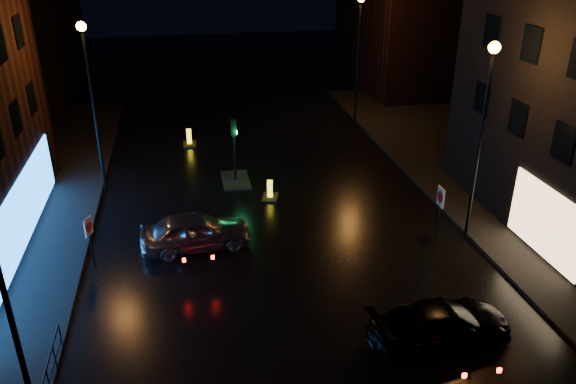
% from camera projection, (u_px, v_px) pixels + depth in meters
% --- Properties ---
extents(ground, '(120.00, 120.00, 0.00)m').
position_uv_depth(ground, '(323.00, 359.00, 17.43)').
color(ground, black).
rests_on(ground, ground).
extents(pavement_right, '(12.00, 44.00, 0.15)m').
position_uv_depth(pavement_right, '(565.00, 205.00, 26.92)').
color(pavement_right, black).
rests_on(pavement_right, ground).
extents(building_far_left, '(8.00, 16.00, 14.00)m').
position_uv_depth(building_far_left, '(9.00, 2.00, 42.73)').
color(building_far_left, black).
rests_on(building_far_left, ground).
extents(building_far_right, '(8.00, 14.00, 12.00)m').
position_uv_depth(building_far_right, '(406.00, 11.00, 45.86)').
color(building_far_right, black).
rests_on(building_far_right, ground).
extents(street_lamp_lfar, '(0.44, 0.44, 8.37)m').
position_uv_depth(street_lamp_lfar, '(90.00, 84.00, 26.13)').
color(street_lamp_lfar, black).
rests_on(street_lamp_lfar, ground).
extents(street_lamp_rnear, '(0.44, 0.44, 8.37)m').
position_uv_depth(street_lamp_rnear, '(484.00, 115.00, 21.73)').
color(street_lamp_rnear, black).
rests_on(street_lamp_rnear, ground).
extents(street_lamp_rfar, '(0.44, 0.44, 8.37)m').
position_uv_depth(street_lamp_rfar, '(359.00, 41.00, 35.93)').
color(street_lamp_rfar, black).
rests_on(street_lamp_rfar, ground).
extents(traffic_signal, '(1.40, 2.40, 3.45)m').
position_uv_depth(traffic_signal, '(235.00, 173.00, 29.43)').
color(traffic_signal, black).
rests_on(traffic_signal, ground).
extents(silver_hatchback, '(4.68, 2.23, 1.54)m').
position_uv_depth(silver_hatchback, '(196.00, 231.00, 23.20)').
color(silver_hatchback, '#989B9F').
rests_on(silver_hatchback, ground).
extents(dark_sedan, '(4.98, 2.54, 1.38)m').
position_uv_depth(dark_sedan, '(441.00, 324.00, 17.89)').
color(dark_sedan, black).
rests_on(dark_sedan, ground).
extents(bollard_near, '(1.00, 1.25, 0.96)m').
position_uv_depth(bollard_near, '(270.00, 194.00, 27.70)').
color(bollard_near, black).
rests_on(bollard_near, ground).
extents(bollard_far, '(0.81, 1.19, 1.03)m').
position_uv_depth(bollard_far, '(189.00, 141.00, 34.51)').
color(bollard_far, black).
rests_on(bollard_far, ground).
extents(road_sign_left, '(0.24, 0.51, 2.19)m').
position_uv_depth(road_sign_left, '(89.00, 231.00, 21.42)').
color(road_sign_left, black).
rests_on(road_sign_left, ground).
extents(road_sign_right, '(0.08, 0.61, 2.51)m').
position_uv_depth(road_sign_right, '(440.00, 202.00, 23.19)').
color(road_sign_right, black).
rests_on(road_sign_right, ground).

